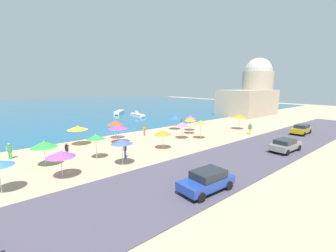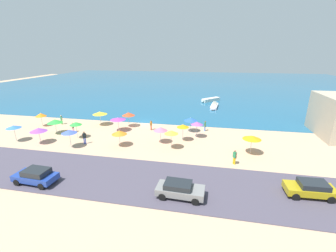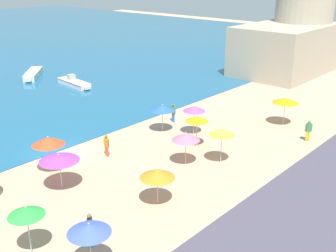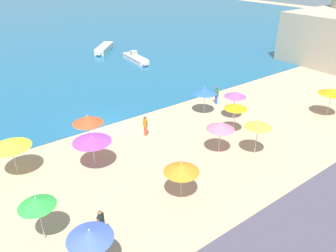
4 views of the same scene
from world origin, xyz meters
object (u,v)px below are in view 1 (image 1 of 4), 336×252
(beach_umbrella_14, at_px, (122,142))
(skiff_nearshore, at_px, (138,115))
(beach_umbrella_1, at_px, (163,132))
(bather_0, at_px, (250,128))
(beach_umbrella_7, at_px, (118,127))
(parked_car_0, at_px, (285,145))
(harbor_fortress, at_px, (253,93))
(beach_umbrella_2, at_px, (96,137))
(beach_umbrella_5, at_px, (77,128))
(beach_umbrella_0, at_px, (191,117))
(beach_umbrella_6, at_px, (175,117))
(bather_5, at_px, (125,149))
(parked_car_2, at_px, (207,180))
(bather_3, at_px, (144,129))
(skiff_offshore, at_px, (119,112))
(beach_umbrella_12, at_px, (190,119))
(beach_umbrella_10, at_px, (240,116))
(beach_umbrella_4, at_px, (44,144))
(beach_umbrella_8, at_px, (201,122))
(bather_2, at_px, (182,122))
(parked_car_1, at_px, (301,129))
(beach_umbrella_11, at_px, (115,123))
(bather_1, at_px, (10,150))
(beach_umbrella_3, at_px, (61,154))
(beach_umbrella_13, at_px, (182,124))

(beach_umbrella_14, relative_size, skiff_nearshore, 0.45)
(beach_umbrella_1, bearing_deg, bather_0, -9.24)
(beach_umbrella_7, height_order, parked_car_0, beach_umbrella_7)
(parked_car_0, xyz_separation_m, harbor_fortress, (27.37, 19.52, 4.40))
(harbor_fortress, bearing_deg, beach_umbrella_2, -169.11)
(beach_umbrella_2, distance_m, bather_0, 22.27)
(beach_umbrella_5, bearing_deg, beach_umbrella_14, -86.01)
(beach_umbrella_0, relative_size, beach_umbrella_5, 1.02)
(beach_umbrella_6, height_order, bather_5, beach_umbrella_6)
(beach_umbrella_5, height_order, bather_5, beach_umbrella_5)
(beach_umbrella_14, relative_size, parked_car_0, 0.60)
(beach_umbrella_1, height_order, harbor_fortress, harbor_fortress)
(beach_umbrella_5, bearing_deg, parked_car_2, -81.96)
(parked_car_2, bearing_deg, bather_3, 68.94)
(beach_umbrella_2, height_order, bather_3, beach_umbrella_2)
(beach_umbrella_14, relative_size, skiff_offshore, 0.50)
(harbor_fortress, bearing_deg, beach_umbrella_12, -167.33)
(beach_umbrella_14, bearing_deg, beach_umbrella_10, 6.32)
(beach_umbrella_1, height_order, beach_umbrella_6, beach_umbrella_6)
(beach_umbrella_4, bearing_deg, beach_umbrella_8, -6.73)
(bather_0, height_order, bather_2, bather_0)
(parked_car_1, distance_m, skiff_offshore, 40.05)
(beach_umbrella_6, relative_size, bather_5, 1.31)
(beach_umbrella_6, distance_m, bather_2, 2.65)
(beach_umbrella_2, bearing_deg, bather_5, -37.61)
(beach_umbrella_11, distance_m, bather_5, 9.02)
(beach_umbrella_0, distance_m, bather_5, 15.88)
(beach_umbrella_4, distance_m, parked_car_2, 14.69)
(beach_umbrella_2, distance_m, beach_umbrella_10, 24.08)
(beach_umbrella_6, relative_size, beach_umbrella_11, 0.92)
(beach_umbrella_10, distance_m, bather_1, 31.26)
(skiff_offshore, distance_m, harbor_fortress, 33.82)
(beach_umbrella_0, distance_m, beach_umbrella_11, 11.95)
(beach_umbrella_2, bearing_deg, beach_umbrella_0, 12.24)
(skiff_offshore, bearing_deg, bather_0, -84.66)
(beach_umbrella_1, xyz_separation_m, harbor_fortress, (36.88, 9.96, 3.26))
(beach_umbrella_3, height_order, bather_3, beach_umbrella_3)
(beach_umbrella_3, bearing_deg, beach_umbrella_10, 4.15)
(bather_5, bearing_deg, beach_umbrella_3, -170.94)
(beach_umbrella_1, height_order, beach_umbrella_12, beach_umbrella_12)
(beach_umbrella_8, relative_size, parked_car_0, 0.62)
(bather_0, distance_m, skiff_nearshore, 27.12)
(beach_umbrella_14, distance_m, bather_3, 12.42)
(beach_umbrella_8, bearing_deg, beach_umbrella_14, -170.47)
(beach_umbrella_3, relative_size, parked_car_1, 0.56)
(beach_umbrella_2, bearing_deg, beach_umbrella_13, 3.08)
(beach_umbrella_2, bearing_deg, beach_umbrella_3, -145.57)
(beach_umbrella_7, bearing_deg, bather_0, -24.97)
(beach_umbrella_0, relative_size, skiff_offshore, 0.50)
(beach_umbrella_12, bearing_deg, beach_umbrella_0, 43.05)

